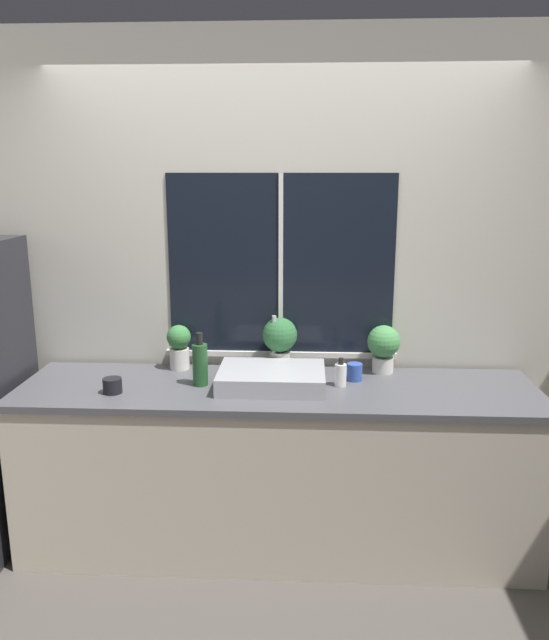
# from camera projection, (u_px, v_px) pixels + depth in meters

# --- Properties ---
(ground_plane) EXTENTS (14.00, 14.00, 0.00)m
(ground_plane) POSITION_uv_depth(u_px,v_px,m) (274.00, 581.00, 3.06)
(ground_plane) COLOR #4C4742
(wall_back) EXTENTS (8.00, 0.09, 2.70)m
(wall_back) POSITION_uv_depth(u_px,v_px,m) (281.00, 284.00, 3.47)
(wall_back) COLOR beige
(wall_back) RESTS_ON ground_plane
(counter) EXTENTS (2.65, 0.70, 0.89)m
(counter) POSITION_uv_depth(u_px,v_px,m) (277.00, 466.00, 3.29)
(counter) COLOR beige
(counter) RESTS_ON ground_plane
(sink) EXTENTS (0.54, 0.45, 0.32)m
(sink) POSITION_uv_depth(u_px,v_px,m) (272.00, 377.00, 3.19)
(sink) COLOR #ADADB2
(sink) RESTS_ON counter
(potted_plant_left) EXTENTS (0.13, 0.13, 0.25)m
(potted_plant_left) POSITION_uv_depth(u_px,v_px,m) (179.00, 345.00, 3.44)
(potted_plant_left) COLOR silver
(potted_plant_left) RESTS_ON counter
(potted_plant_center) EXTENTS (0.19, 0.19, 0.30)m
(potted_plant_center) POSITION_uv_depth(u_px,v_px,m) (280.00, 339.00, 3.40)
(potted_plant_center) COLOR silver
(potted_plant_center) RESTS_ON counter
(potted_plant_right) EXTENTS (0.18, 0.18, 0.26)m
(potted_plant_right) POSITION_uv_depth(u_px,v_px,m) (383.00, 345.00, 3.38)
(potted_plant_right) COLOR silver
(potted_plant_right) RESTS_ON counter
(soap_bottle) EXTENTS (0.06, 0.06, 0.15)m
(soap_bottle) POSITION_uv_depth(u_px,v_px,m) (341.00, 374.00, 3.18)
(soap_bottle) COLOR white
(soap_bottle) RESTS_ON counter
(bottle_tall) EXTENTS (0.08, 0.08, 0.28)m
(bottle_tall) POSITION_uv_depth(u_px,v_px,m) (200.00, 363.00, 3.18)
(bottle_tall) COLOR #235128
(bottle_tall) RESTS_ON counter
(mug_black) EXTENTS (0.09, 0.09, 0.08)m
(mug_black) POSITION_uv_depth(u_px,v_px,m) (112.00, 386.00, 3.09)
(mug_black) COLOR black
(mug_black) RESTS_ON counter
(mug_blue) EXTENTS (0.08, 0.08, 0.09)m
(mug_blue) POSITION_uv_depth(u_px,v_px,m) (355.00, 372.00, 3.27)
(mug_blue) COLOR #3351AD
(mug_blue) RESTS_ON counter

